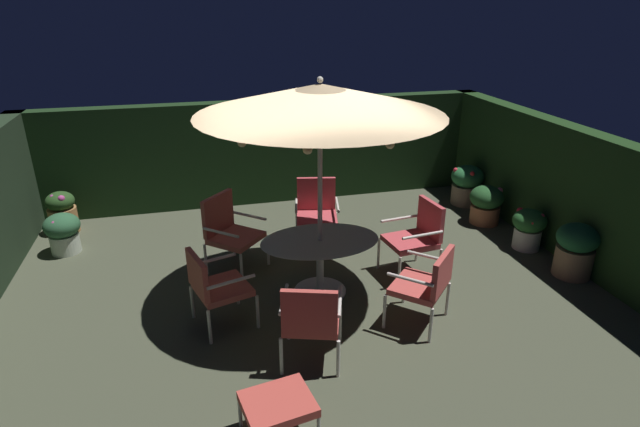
# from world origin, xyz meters

# --- Properties ---
(ground_plane) EXTENTS (7.94, 6.69, 0.02)m
(ground_plane) POSITION_xyz_m (0.00, 0.00, -0.01)
(ground_plane) COLOR #444936
(hedge_backdrop_rear) EXTENTS (7.94, 0.30, 1.80)m
(hedge_backdrop_rear) POSITION_xyz_m (0.00, 3.20, 0.90)
(hedge_backdrop_rear) COLOR black
(hedge_backdrop_rear) RESTS_ON ground_plane
(hedge_backdrop_right) EXTENTS (0.30, 6.69, 1.80)m
(hedge_backdrop_right) POSITION_xyz_m (3.82, 0.00, 0.90)
(hedge_backdrop_right) COLOR #1C3717
(hedge_backdrop_right) RESTS_ON ground_plane
(patio_dining_table) EXTENTS (1.44, 0.99, 0.73)m
(patio_dining_table) POSITION_xyz_m (0.17, -0.12, 0.54)
(patio_dining_table) COLOR silver
(patio_dining_table) RESTS_ON ground_plane
(patio_umbrella) EXTENTS (2.74, 2.74, 2.64)m
(patio_umbrella) POSITION_xyz_m (0.17, -0.12, 2.40)
(patio_umbrella) COLOR silver
(patio_umbrella) RESTS_ON ground_plane
(patio_chair_north) EXTENTS (0.70, 0.67, 1.00)m
(patio_chair_north) POSITION_xyz_m (1.52, 0.05, 0.58)
(patio_chair_north) COLOR silver
(patio_chair_north) RESTS_ON ground_plane
(patio_chair_northeast) EXTENTS (0.73, 0.70, 0.99)m
(patio_chair_northeast) POSITION_xyz_m (0.45, 1.21, 0.57)
(patio_chair_northeast) COLOR silver
(patio_chair_northeast) RESTS_ON ground_plane
(patio_chair_east) EXTENTS (0.88, 0.88, 1.03)m
(patio_chair_east) POSITION_xyz_m (-0.85, 0.79, 0.58)
(patio_chair_east) COLOR silver
(patio_chair_east) RESTS_ON ground_plane
(patio_chair_southeast) EXTENTS (0.73, 0.74, 0.91)m
(patio_chair_southeast) POSITION_xyz_m (-1.12, -0.52, 0.53)
(patio_chair_southeast) COLOR beige
(patio_chair_southeast) RESTS_ON ground_plane
(patio_chair_south) EXTENTS (0.73, 0.74, 0.94)m
(patio_chair_south) POSITION_xyz_m (-0.25, -1.41, 0.55)
(patio_chair_south) COLOR silver
(patio_chair_south) RESTS_ON ground_plane
(patio_chair_southwest) EXTENTS (0.83, 0.83, 0.92)m
(patio_chair_southwest) POSITION_xyz_m (1.14, -1.06, 0.54)
(patio_chair_southwest) COLOR silver
(patio_chair_southwest) RESTS_ON ground_plane
(ottoman_footrest) EXTENTS (0.64, 0.57, 0.37)m
(ottoman_footrest) POSITION_xyz_m (-0.72, -2.24, 0.32)
(ottoman_footrest) COLOR silver
(ottoman_footrest) RESTS_ON ground_plane
(potted_plant_right_far) EXTENTS (0.50, 0.50, 0.59)m
(potted_plant_right_far) POSITION_xyz_m (-3.13, 1.84, 0.32)
(potted_plant_right_far) COLOR beige
(potted_plant_right_far) RESTS_ON ground_plane
(potted_plant_back_center) EXTENTS (0.57, 0.57, 0.70)m
(potted_plant_back_center) POSITION_xyz_m (3.42, 2.15, 0.37)
(potted_plant_back_center) COLOR #806653
(potted_plant_back_center) RESTS_ON ground_plane
(potted_plant_back_right) EXTENTS (0.42, 0.42, 0.66)m
(potted_plant_back_right) POSITION_xyz_m (-3.28, 2.60, 0.34)
(potted_plant_back_right) COLOR #A06E40
(potted_plant_back_right) RESTS_ON ground_plane
(potted_plant_left_near) EXTENTS (0.53, 0.53, 0.73)m
(potted_plant_left_near) POSITION_xyz_m (3.51, -0.52, 0.39)
(potted_plant_left_near) COLOR #826249
(potted_plant_left_near) RESTS_ON ground_plane
(potted_plant_right_near) EXTENTS (0.53, 0.53, 0.63)m
(potted_plant_right_near) POSITION_xyz_m (3.30, 1.31, 0.33)
(potted_plant_right_near) COLOR #AA6140
(potted_plant_right_near) RESTS_ON ground_plane
(potted_plant_front_corner) EXTENTS (0.48, 0.48, 0.60)m
(potted_plant_front_corner) POSITION_xyz_m (3.40, 0.33, 0.34)
(potted_plant_front_corner) COLOR beige
(potted_plant_front_corner) RESTS_ON ground_plane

